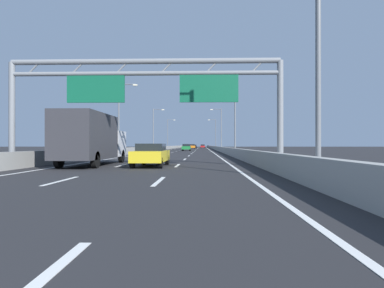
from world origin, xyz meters
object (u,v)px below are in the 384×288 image
at_px(black_car, 194,146).
at_px(silver_car, 186,146).
at_px(streetlamp_left_distant, 168,132).
at_px(sign_gantry, 146,85).
at_px(green_car, 186,147).
at_px(streetlamp_right_mid, 233,114).
at_px(yellow_car, 151,154).
at_px(streetlamp_right_distant, 215,132).
at_px(streetlamp_right_far, 220,127).
at_px(box_truck, 91,138).
at_px(red_car, 203,146).
at_px(orange_car, 193,146).
at_px(streetlamp_left_far, 154,127).
at_px(streetlamp_left_mid, 120,114).
at_px(streetlamp_right_near, 312,36).

bearing_deg(black_car, silver_car, 130.31).
bearing_deg(streetlamp_left_distant, silver_car, 82.98).
height_order(sign_gantry, green_car, sign_gantry).
distance_m(streetlamp_right_mid, yellow_car, 24.64).
xyz_separation_m(streetlamp_right_distant, silver_car, (-10.89, 32.79, -4.64)).
height_order(streetlamp_right_far, box_truck, streetlamp_right_far).
distance_m(streetlamp_right_mid, red_car, 85.38).
bearing_deg(black_car, streetlamp_left_distant, -105.15).
bearing_deg(sign_gantry, yellow_car, 82.60).
xyz_separation_m(orange_car, red_car, (3.35, 20.54, -0.03)).
height_order(streetlamp_left_far, yellow_car, streetlamp_left_far).
xyz_separation_m(sign_gantry, streetlamp_right_distant, (7.36, 85.82, 0.59)).
relative_size(streetlamp_left_mid, orange_car, 2.15).
xyz_separation_m(streetlamp_left_mid, green_car, (7.39, 28.42, -4.64)).
relative_size(streetlamp_right_near, streetlamp_right_distant, 1.00).
bearing_deg(black_car, red_car, -56.16).
height_order(streetlamp_right_far, streetlamp_left_distant, same).
distance_m(streetlamp_left_mid, red_car, 86.00).
distance_m(streetlamp_right_near, streetlamp_left_distant, 93.70).
bearing_deg(streetlamp_right_near, streetlamp_left_mid, 115.84).
bearing_deg(streetlamp_right_mid, streetlamp_left_distant, 103.61).
distance_m(streetlamp_right_mid, streetlamp_left_far, 34.26).
bearing_deg(streetlamp_right_distant, orange_car, 157.84).
bearing_deg(streetlamp_left_mid, red_car, 82.62).
distance_m(streetlamp_right_far, box_truck, 54.55).
relative_size(streetlamp_left_mid, streetlamp_left_far, 1.00).
bearing_deg(streetlamp_left_far, streetlamp_right_far, 0.00).
distance_m(sign_gantry, red_car, 109.45).
distance_m(sign_gantry, streetlamp_right_far, 55.48).
height_order(streetlamp_right_near, green_car, streetlamp_right_near).
xyz_separation_m(streetlamp_left_distant, yellow_car, (7.71, -84.76, -4.66)).
bearing_deg(streetlamp_left_far, streetlamp_left_distant, 90.00).
bearing_deg(yellow_car, streetlamp_left_distant, 95.20).
xyz_separation_m(streetlamp_left_mid, box_truck, (3.76, -22.43, -3.66)).
height_order(sign_gantry, streetlamp_right_mid, streetlamp_right_mid).
relative_size(streetlamp_left_mid, streetlamp_left_distant, 1.00).
height_order(orange_car, red_car, orange_car).
distance_m(streetlamp_right_distant, green_car, 34.41).
bearing_deg(silver_car, green_car, -87.10).
distance_m(streetlamp_right_mid, streetlamp_left_distant, 63.45).
bearing_deg(yellow_car, box_truck, 170.54).
relative_size(orange_car, box_truck, 0.53).
height_order(silver_car, box_truck, box_truck).
xyz_separation_m(streetlamp_left_far, silver_car, (4.04, 63.62, -4.64)).
bearing_deg(streetlamp_left_distant, streetlamp_right_distant, 0.00).
relative_size(silver_car, box_truck, 0.54).
bearing_deg(streetlamp_right_far, sign_gantry, -97.62).
distance_m(streetlamp_left_far, box_truck, 53.53).
bearing_deg(streetlamp_right_mid, red_car, 92.62).
bearing_deg(box_truck, red_car, 86.13).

